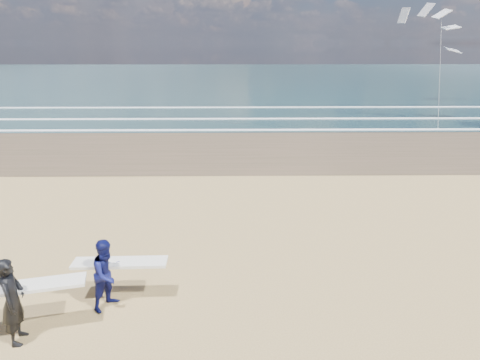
{
  "coord_description": "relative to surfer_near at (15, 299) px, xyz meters",
  "views": [
    {
      "loc": [
        2.83,
        -6.86,
        5.85
      ],
      "look_at": [
        3.0,
        6.0,
        1.73
      ],
      "focal_mm": 32.0,
      "sensor_mm": 36.0,
      "label": 1
    }
  ],
  "objects": [
    {
      "name": "ocean",
      "position": [
        21.6,
        71.35,
        -0.94
      ],
      "size": [
        220.0,
        100.0,
        0.02
      ],
      "primitive_type": "cube",
      "color": "#173133",
      "rests_on": "ground"
    },
    {
      "name": "foam_breakers",
      "position": [
        21.6,
        27.45,
        -0.9
      ],
      "size": [
        220.0,
        11.7,
        0.05
      ],
      "color": "white",
      "rests_on": "ground"
    },
    {
      "name": "surfer_near",
      "position": [
        0.0,
        0.0,
        0.0
      ],
      "size": [
        2.26,
        1.24,
        1.87
      ],
      "color": "black",
      "rests_on": "ground"
    },
    {
      "name": "surfer_far",
      "position": [
        1.54,
        1.19,
        -0.11
      ],
      "size": [
        2.21,
        1.15,
        1.68
      ],
      "color": "#0D114C",
      "rests_on": "ground"
    },
    {
      "name": "kite_1",
      "position": [
        19.6,
        24.97,
        4.05
      ],
      "size": [
        5.66,
        4.72,
        9.07
      ],
      "color": "slate",
      "rests_on": "ground"
    }
  ]
}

